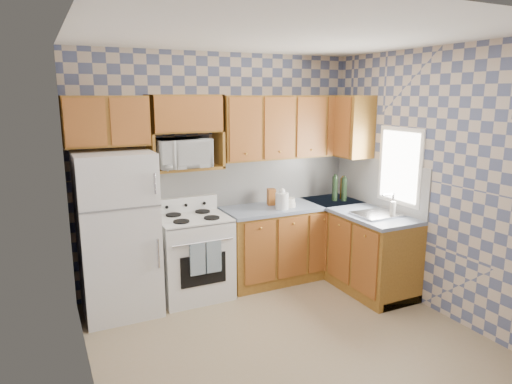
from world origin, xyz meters
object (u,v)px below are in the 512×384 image
microwave (182,153)px  electric_kettle (282,201)px  refrigerator (118,234)px  stove_body (194,257)px

microwave → electric_kettle: 1.28m
microwave → electric_kettle: size_ratio=2.95×
refrigerator → microwave: size_ratio=2.94×
refrigerator → electric_kettle: (1.85, -0.10, 0.18)m
refrigerator → microwave: microwave is taller
microwave → stove_body: bearing=-73.8°
electric_kettle → refrigerator: bearing=176.8°
refrigerator → electric_kettle: 1.86m
electric_kettle → microwave: bearing=166.6°
refrigerator → electric_kettle: size_ratio=8.68×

